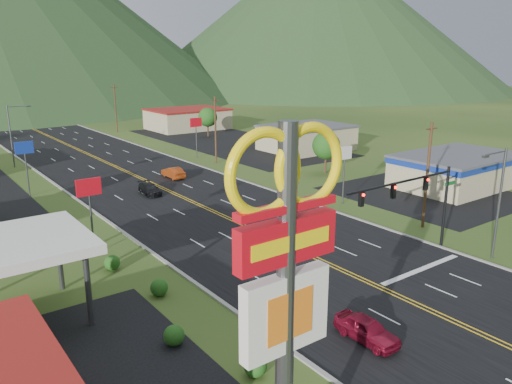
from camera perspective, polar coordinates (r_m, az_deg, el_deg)
pylon_sign at (r=15.48m, az=3.43°, el=-9.39°), size 4.32×0.60×14.00m
traffic_signal at (r=41.07m, az=17.95°, el=-0.20°), size 13.10×0.43×7.00m
streetlight_east at (r=43.04m, az=25.91°, el=-0.53°), size 3.28×0.25×9.00m
streetlight_west at (r=80.75m, az=-26.06°, el=6.20°), size 3.28×0.25×9.00m
building_east_near at (r=66.83m, az=22.00°, el=2.50°), size 15.40×10.40×4.10m
building_east_mid at (r=87.31m, az=5.80°, el=6.22°), size 14.40×11.40×4.30m
building_east_far at (r=113.39m, az=-7.82°, el=8.28°), size 16.40×12.40×4.50m
pole_sign_west_a at (r=41.97m, az=-18.52°, el=-0.32°), size 2.00×0.18×6.40m
pole_sign_west_b at (r=62.85m, az=-24.92°, el=4.03°), size 2.00×0.18×6.40m
pole_sign_east_a at (r=54.71m, az=10.09°, el=3.74°), size 2.00×0.18×6.40m
pole_sign_east_b at (r=79.80m, az=-6.88°, el=7.44°), size 2.00×0.18×6.40m
tree_east_a at (r=69.49m, az=8.02°, el=5.28°), size 3.84×3.84×5.82m
tree_east_b at (r=101.88m, az=-5.54°, el=8.50°), size 3.84×3.84×5.82m
utility_pole_a at (r=48.94m, az=18.98°, el=1.88°), size 1.60×0.28×10.00m
utility_pole_b at (r=75.79m, az=-4.65°, el=7.15°), size 1.60×0.28×10.00m
utility_pole_c at (r=111.55m, az=-15.75°, el=9.23°), size 1.60×0.28×10.00m
utility_pole_d at (r=149.48m, az=-21.40°, el=10.15°), size 1.60×0.28×10.00m
mountain_ne at (r=254.61m, az=7.13°, el=19.48°), size 180.00×180.00×70.00m
car_red_near at (r=30.13m, az=12.55°, el=-15.11°), size 1.70×4.11×1.39m
car_dark_mid at (r=59.98m, az=-12.05°, el=0.30°), size 2.01×4.37×1.24m
car_red_far at (r=67.48m, az=-9.44°, el=2.18°), size 1.59×4.41×1.45m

